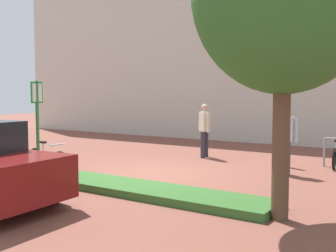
% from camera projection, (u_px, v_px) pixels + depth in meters
% --- Properties ---
extents(ground_plane, '(60.00, 60.00, 0.00)m').
position_uv_depth(ground_plane, '(150.00, 174.00, 10.55)').
color(ground_plane, brown).
extents(building_facade, '(28.00, 1.20, 10.00)m').
position_uv_depth(building_facade, '(269.00, 22.00, 17.16)').
color(building_facade, beige).
rests_on(building_facade, ground).
extents(planter_strip, '(7.00, 1.10, 0.16)m').
position_uv_depth(planter_strip, '(116.00, 186.00, 8.89)').
color(planter_strip, '#336028').
rests_on(planter_strip, ground).
extents(parking_sign_post, '(0.08, 0.36, 2.36)m').
position_uv_depth(parking_sign_post, '(37.00, 114.00, 10.15)').
color(parking_sign_post, '#2D7238').
rests_on(parking_sign_post, ground).
extents(bike_at_sign, '(1.68, 0.42, 0.86)m').
position_uv_depth(bike_at_sign, '(48.00, 162.00, 10.36)').
color(bike_at_sign, black).
rests_on(bike_at_sign, ground).
extents(bollard_steel, '(0.16, 0.16, 0.90)m').
position_uv_depth(bollard_steel, '(287.00, 151.00, 11.53)').
color(bollard_steel, '#ADADB2').
rests_on(bollard_steel, ground).
extents(person_shirt_blue, '(0.50, 0.44, 1.72)m').
position_uv_depth(person_shirt_blue, '(205.00, 127.00, 13.29)').
color(person_shirt_blue, '#2D2D38').
rests_on(person_shirt_blue, ground).
extents(person_casual_tan, '(0.60, 0.38, 1.72)m').
position_uv_depth(person_casual_tan, '(285.00, 136.00, 10.45)').
color(person_casual_tan, '#383342').
rests_on(person_casual_tan, ground).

